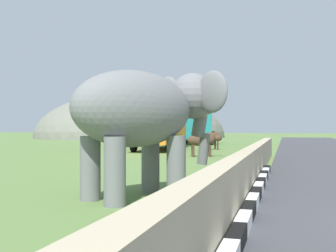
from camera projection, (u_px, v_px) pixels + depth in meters
The scene contains 10 objects.
striped_curb at pixel (246, 217), 6.58m from camera, with size 16.20×0.20×0.24m.
barrier_parapet at pixel (242, 176), 8.92m from camera, with size 28.00×0.36×1.00m, color tan.
elephant at pixel (147, 112), 9.27m from camera, with size 3.95×3.49×2.94m.
person_handler at pixel (176, 153), 10.29m from camera, with size 0.50×0.58×1.66m.
bus_orange at pixel (160, 120), 28.88m from camera, with size 8.98×3.35×3.50m.
bus_teal at pixel (198, 122), 39.65m from camera, with size 8.57×4.02×3.50m.
cow_near at pixel (202, 141), 21.79m from camera, with size 1.10×1.91×1.23m.
cow_mid at pixel (210, 137), 28.71m from camera, with size 1.53×1.72×1.23m.
cow_far at pixel (213, 135), 37.36m from camera, with size 1.35×1.83×1.23m.
hill_east at pixel (134, 137), 66.14m from camera, with size 36.21×28.97×14.42m.
Camera 1 is at (-7.02, 3.04, 1.56)m, focal length 43.63 mm.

